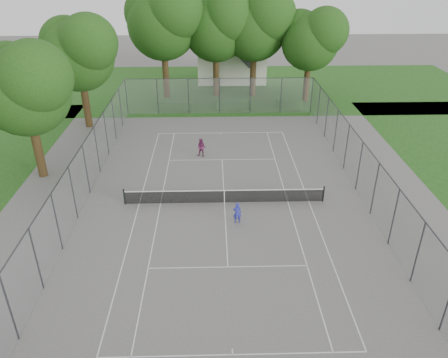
{
  "coord_description": "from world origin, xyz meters",
  "views": [
    {
      "loc": [
        -0.68,
        -24.1,
        14.67
      ],
      "look_at": [
        0.0,
        1.0,
        1.2
      ],
      "focal_mm": 35.0,
      "sensor_mm": 36.0,
      "label": 1
    }
  ],
  "objects_px": {
    "woman_player": "(202,148)",
    "house": "(231,46)",
    "tennis_net": "(224,196)",
    "girl_player": "(237,213)"
  },
  "relations": [
    {
      "from": "tennis_net",
      "to": "girl_player",
      "type": "height_order",
      "value": "girl_player"
    },
    {
      "from": "tennis_net",
      "to": "girl_player",
      "type": "xyz_separation_m",
      "value": [
        0.69,
        -2.3,
        0.17
      ]
    },
    {
      "from": "tennis_net",
      "to": "house",
      "type": "relative_size",
      "value": 1.29
    },
    {
      "from": "woman_player",
      "to": "house",
      "type": "bearing_deg",
      "value": 98.28
    },
    {
      "from": "house",
      "to": "girl_player",
      "type": "xyz_separation_m",
      "value": [
        -0.98,
        -31.83,
        -3.34
      ]
    },
    {
      "from": "house",
      "to": "girl_player",
      "type": "relative_size",
      "value": 7.33
    },
    {
      "from": "tennis_net",
      "to": "woman_player",
      "type": "relative_size",
      "value": 8.6
    },
    {
      "from": "tennis_net",
      "to": "woman_player",
      "type": "distance_m",
      "value": 7.24
    },
    {
      "from": "tennis_net",
      "to": "house",
      "type": "xyz_separation_m",
      "value": [
        1.67,
        29.53,
        3.51
      ]
    },
    {
      "from": "tennis_net",
      "to": "woman_player",
      "type": "height_order",
      "value": "woman_player"
    }
  ]
}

